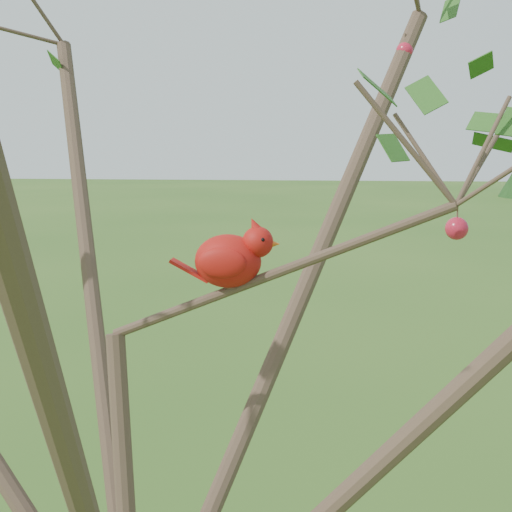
{
  "coord_description": "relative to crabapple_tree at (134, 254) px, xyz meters",
  "views": [
    {
      "loc": [
        0.34,
        -1.15,
        2.31
      ],
      "look_at": [
        0.22,
        0.08,
        2.1
      ],
      "focal_mm": 50.0,
      "sensor_mm": 36.0,
      "label": 1
    }
  ],
  "objects": [
    {
      "name": "cardinal",
      "position": [
        0.15,
        0.11,
        -0.02
      ],
      "size": [
        0.2,
        0.1,
        0.14
      ],
      "rotation": [
        0.0,
        0.0,
        -0.02
      ],
      "color": "red",
      "rests_on": "ground"
    },
    {
      "name": "crabapple_tree",
      "position": [
        0.0,
        0.0,
        0.0
      ],
      "size": [
        2.35,
        2.05,
        2.95
      ],
      "color": "#483126",
      "rests_on": "ground"
    },
    {
      "name": "distant_trees",
      "position": [
        -2.76,
        24.69,
        -0.56
      ],
      "size": [
        37.39,
        12.13,
        3.46
      ],
      "color": "#483126",
      "rests_on": "ground"
    }
  ]
}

